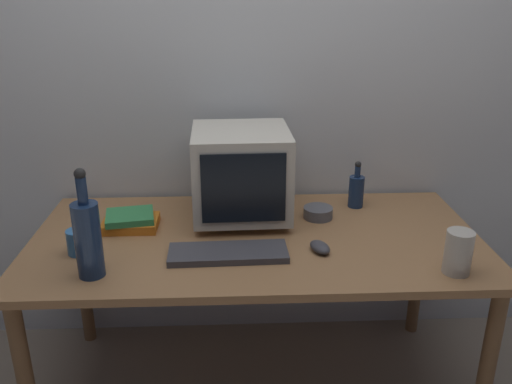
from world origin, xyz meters
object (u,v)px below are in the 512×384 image
(mug, at_px, (79,242))
(book_stack, at_px, (130,221))
(bottle_short, at_px, (356,190))
(computer_mouse, at_px, (320,247))
(metal_canister, at_px, (458,252))
(crt_monitor, at_px, (241,173))
(keyboard, at_px, (228,253))
(cd_spindle, at_px, (318,213))
(bottle_tall, at_px, (88,237))

(mug, bearing_deg, book_stack, 55.79)
(bottle_short, distance_m, mug, 1.15)
(computer_mouse, height_order, bottle_short, bottle_short)
(metal_canister, bearing_deg, book_stack, 160.56)
(crt_monitor, bearing_deg, keyboard, -99.16)
(crt_monitor, xyz_separation_m, cd_spindle, (0.31, -0.02, -0.17))
(cd_spindle, bearing_deg, keyboard, -139.13)
(bottle_short, relative_size, mug, 1.70)
(computer_mouse, bearing_deg, crt_monitor, 110.37)
(crt_monitor, distance_m, cd_spindle, 0.36)
(keyboard, xyz_separation_m, computer_mouse, (0.33, 0.02, 0.01))
(mug, bearing_deg, cd_spindle, 16.93)
(keyboard, bearing_deg, computer_mouse, 1.64)
(cd_spindle, bearing_deg, book_stack, -175.19)
(book_stack, bearing_deg, cd_spindle, 4.81)
(computer_mouse, height_order, book_stack, book_stack)
(mug, height_order, metal_canister, metal_canister)
(computer_mouse, height_order, metal_canister, metal_canister)
(metal_canister, bearing_deg, keyboard, 168.94)
(keyboard, relative_size, metal_canister, 2.80)
(bottle_short, bearing_deg, mug, -160.29)
(bottle_short, height_order, cd_spindle, bottle_short)
(bottle_tall, distance_m, mug, 0.20)
(keyboard, distance_m, computer_mouse, 0.33)
(bottle_tall, distance_m, cd_spindle, 0.93)
(mug, bearing_deg, bottle_tall, -63.24)
(book_stack, bearing_deg, keyboard, -33.54)
(crt_monitor, distance_m, bottle_short, 0.52)
(mug, bearing_deg, computer_mouse, -1.82)
(computer_mouse, height_order, mug, mug)
(crt_monitor, xyz_separation_m, mug, (-0.58, -0.29, -0.15))
(keyboard, bearing_deg, book_stack, 144.79)
(book_stack, bearing_deg, crt_monitor, 10.29)
(bottle_tall, bearing_deg, keyboard, 14.05)
(crt_monitor, bearing_deg, book_stack, -169.71)
(bottle_short, distance_m, book_stack, 0.95)
(crt_monitor, bearing_deg, mug, -153.57)
(computer_mouse, bearing_deg, mug, 157.52)
(crt_monitor, relative_size, mug, 3.32)
(bottle_tall, bearing_deg, book_stack, 80.36)
(book_stack, bearing_deg, metal_canister, -19.44)
(bottle_short, bearing_deg, metal_canister, -70.13)
(bottle_tall, height_order, book_stack, bottle_tall)
(mug, height_order, cd_spindle, mug)
(bottle_short, relative_size, metal_canister, 1.36)
(book_stack, bearing_deg, bottle_short, 10.69)
(bottle_tall, xyz_separation_m, mug, (-0.08, 0.16, -0.10))
(crt_monitor, relative_size, book_stack, 1.87)
(crt_monitor, height_order, computer_mouse, crt_monitor)
(bottle_tall, relative_size, mug, 3.11)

